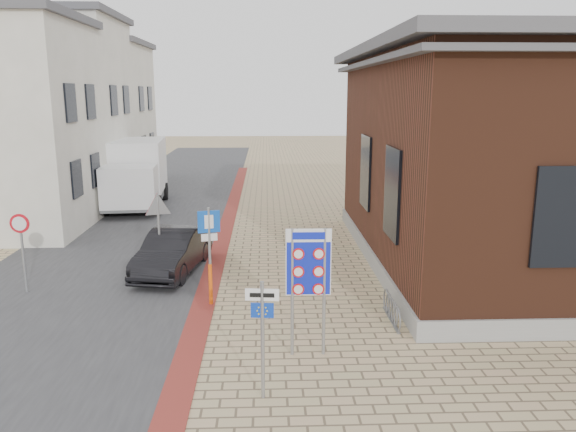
{
  "coord_description": "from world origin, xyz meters",
  "views": [
    {
      "loc": [
        -0.34,
        -10.38,
        5.41
      ],
      "look_at": [
        0.22,
        4.03,
        2.2
      ],
      "focal_mm": 35.0,
      "sensor_mm": 36.0,
      "label": 1
    }
  ],
  "objects_px": {
    "sedan": "(173,251)",
    "box_truck": "(136,173)",
    "essen_sign": "(262,323)",
    "bollard": "(211,285)",
    "parking_sign": "(209,239)",
    "border_sign": "(308,265)"
  },
  "relations": [
    {
      "from": "sedan",
      "to": "box_truck",
      "type": "xyz_separation_m",
      "value": [
        -3.32,
        10.13,
        0.96
      ]
    },
    {
      "from": "sedan",
      "to": "box_truck",
      "type": "height_order",
      "value": "box_truck"
    },
    {
      "from": "sedan",
      "to": "essen_sign",
      "type": "distance_m",
      "value": 7.87
    },
    {
      "from": "box_truck",
      "to": "essen_sign",
      "type": "xyz_separation_m",
      "value": [
        6.09,
        -17.45,
        -0.18
      ]
    },
    {
      "from": "sedan",
      "to": "bollard",
      "type": "xyz_separation_m",
      "value": [
        1.4,
        -2.75,
        -0.11
      ]
    },
    {
      "from": "parking_sign",
      "to": "bollard",
      "type": "bearing_deg",
      "value": -104.88
    },
    {
      "from": "essen_sign",
      "to": "border_sign",
      "type": "bearing_deg",
      "value": 66.4
    },
    {
      "from": "border_sign",
      "to": "parking_sign",
      "type": "relative_size",
      "value": 1.06
    },
    {
      "from": "parking_sign",
      "to": "border_sign",
      "type": "bearing_deg",
      "value": -66.96
    },
    {
      "from": "bollard",
      "to": "box_truck",
      "type": "bearing_deg",
      "value": 110.11
    },
    {
      "from": "sedan",
      "to": "bollard",
      "type": "distance_m",
      "value": 3.09
    },
    {
      "from": "border_sign",
      "to": "parking_sign",
      "type": "height_order",
      "value": "border_sign"
    },
    {
      "from": "box_truck",
      "to": "parking_sign",
      "type": "relative_size",
      "value": 2.41
    },
    {
      "from": "box_truck",
      "to": "bollard",
      "type": "xyz_separation_m",
      "value": [
        4.72,
        -12.88,
        -1.07
      ]
    },
    {
      "from": "sedan",
      "to": "essen_sign",
      "type": "bearing_deg",
      "value": -59.81
    },
    {
      "from": "sedan",
      "to": "bollard",
      "type": "height_order",
      "value": "sedan"
    },
    {
      "from": "sedan",
      "to": "box_truck",
      "type": "distance_m",
      "value": 10.7
    },
    {
      "from": "parking_sign",
      "to": "bollard",
      "type": "distance_m",
      "value": 1.21
    },
    {
      "from": "border_sign",
      "to": "essen_sign",
      "type": "xyz_separation_m",
      "value": [
        -0.93,
        -1.67,
        -0.52
      ]
    },
    {
      "from": "parking_sign",
      "to": "sedan",
      "type": "bearing_deg",
      "value": 102.51
    },
    {
      "from": "border_sign",
      "to": "parking_sign",
      "type": "bearing_deg",
      "value": 128.45
    },
    {
      "from": "border_sign",
      "to": "parking_sign",
      "type": "xyz_separation_m",
      "value": [
        -2.3,
        2.95,
        -0.21
      ]
    }
  ]
}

